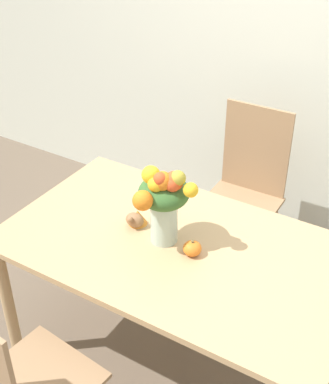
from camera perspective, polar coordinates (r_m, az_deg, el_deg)
name	(u,v)px	position (r m, az deg, el deg)	size (l,w,h in m)	color
ground_plane	(176,357)	(2.90, 1.25, -17.18)	(12.00, 12.00, 0.00)	brown
wall_back	(301,31)	(3.24, 14.32, 16.28)	(8.00, 0.06, 2.70)	silver
dining_table	(178,260)	(2.44, 1.44, -7.24)	(1.58, 0.92, 0.74)	tan
flower_vase	(164,200)	(2.27, -0.05, -0.82)	(0.28, 0.28, 0.39)	#B2CCBC
pumpkin	(192,248)	(2.31, 2.97, -6.02)	(0.08, 0.08, 0.07)	orange
turkey_figurine	(136,218)	(2.48, -3.01, -2.81)	(0.09, 0.12, 0.07)	#936642
dining_chair_near_window	(245,192)	(3.16, 8.54, -0.03)	(0.43, 0.43, 1.02)	#9E7A56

